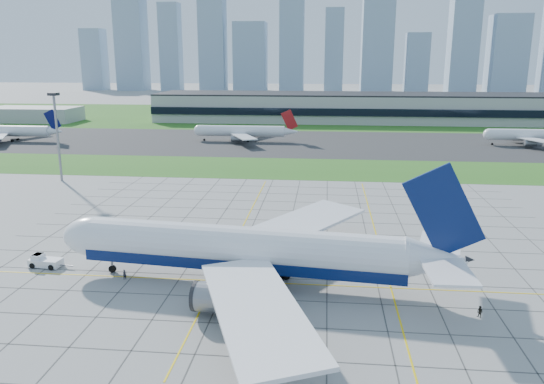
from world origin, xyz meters
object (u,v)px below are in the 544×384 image
Objects in this scene: distant_jet_0 at (8,131)px; distant_jet_1 at (243,131)px; airliner at (245,250)px; crew_far at (480,312)px; pushback_tug at (44,261)px; distant_jet_2 at (528,135)px; crew_near at (125,275)px; light_mast at (57,126)px.

distant_jet_1 is (101.85, 9.67, -0.00)m from distant_jet_0.
crew_far is (34.11, -7.95, -4.87)m from airliner.
distant_jet_2 is (130.85, 145.89, 3.50)m from pushback_tug.
distant_jet_0 is (-105.71, 139.95, 3.65)m from crew_near.
airliner is at bearing 0.25° from pushback_tug.
distant_jet_1 is (12.00, 145.69, 3.51)m from pushback_tug.
distant_jet_2 is (114.99, 149.82, 3.64)m from crew_near.
airliner is 177.31m from distant_jet_2.
distant_jet_1 is 1.01× the size of distant_jet_2.
distant_jet_2 is at bearing 9.06° from crew_near.
distant_jet_1 reaches higher than pushback_tug.
airliner reaches higher than crew_near.
crew_far is (99.11, -75.70, -15.32)m from light_mast.
light_mast is at bearing 139.97° from airliner.
light_mast is 0.59× the size of distant_jet_1.
light_mast is at bearing -166.88° from crew_far.
airliner is at bearing -48.07° from distant_jet_0.
distant_jet_2 reaches higher than pushback_tug.
crew_far is at bearing -3.32° from pushback_tug.
airliner is 8.36× the size of pushback_tug.
light_mast is at bearing -49.95° from distant_jet_0.
pushback_tug is 0.19× the size of distant_jet_2.
airliner reaches higher than distant_jet_1.
pushback_tug is at bearing 122.64° from crew_near.
distant_jet_0 is (-159.60, 147.66, 3.63)m from crew_far.
crew_far is 217.46m from distant_jet_0.
distant_jet_1 is (-23.63, 149.38, -1.25)m from airliner.
distant_jet_1 reaches higher than crew_far.
crew_near is 54.44m from crew_far.
pushback_tug is at bearing -56.55° from distant_jet_0.
distant_jet_0 and distant_jet_2 have the same top height.
crew_near is 0.04× the size of distant_jet_1.
crew_far is at bearing -69.85° from distant_jet_1.
crew_near is at bearing -52.94° from distant_jet_0.
crew_near is 188.90m from distant_jet_2.
airliner is at bearing -81.01° from distant_jet_1.
pushback_tug is at bearing -94.71° from distant_jet_1.
crew_near is 149.71m from distant_jet_1.
light_mast is 3.19× the size of pushback_tug.
light_mast reaches higher than distant_jet_1.
light_mast is 94.47m from airliner.
crew_near is 0.98× the size of crew_far.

